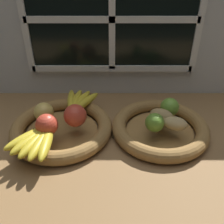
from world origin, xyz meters
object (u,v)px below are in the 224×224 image
apple_red_right (76,115)px  lime_near (156,123)px  apple_golden_left (45,112)px  potato_small (176,124)px  fruit_bowl_right (161,128)px  potato_large (163,116)px  banana_bunch_back (79,102)px  banana_bunch_front (38,140)px  lime_far (171,107)px  fruit_bowl_left (63,128)px  apple_red_front (48,125)px

apple_red_right → lime_near: 25.10cm
apple_golden_left → potato_small: 42.31cm
fruit_bowl_right → potato_large: potato_large is taller
banana_bunch_back → apple_golden_left: bearing=-135.6°
apple_red_right → banana_bunch_front: (-10.04, -9.60, -2.02)cm
potato_small → banana_bunch_back: bearing=155.8°
apple_golden_left → lime_far: apple_golden_left is taller
fruit_bowl_right → banana_bunch_back: (-28.47, 10.81, 3.85)cm
fruit_bowl_left → apple_red_front: apple_red_front is taller
fruit_bowl_left → lime_far: bearing=6.8°
apple_golden_left → potato_large: apple_golden_left is taller
fruit_bowl_left → apple_red_right: size_ratio=4.63×
lime_far → fruit_bowl_right: bearing=-127.9°
potato_large → apple_red_right: bearing=-176.9°
banana_bunch_front → lime_far: lime_far is taller
banana_bunch_back → apple_red_right: bearing=-87.0°
apple_red_right → banana_bunch_back: 12.53cm
potato_large → apple_golden_left: bearing=178.4°
potato_large → lime_far: size_ratio=1.28×
banana_bunch_front → lime_near: (34.97, 6.73, 1.35)cm
apple_red_right → lime_far: size_ratio=1.17×
apple_golden_left → banana_bunch_back: apple_golden_left is taller
banana_bunch_front → apple_red_front: bearing=68.1°
fruit_bowl_left → apple_golden_left: bearing=169.0°
banana_bunch_front → potato_small: 42.15cm
fruit_bowl_left → apple_red_right: 8.17cm
apple_red_front → banana_bunch_back: size_ratio=0.40×
fruit_bowl_left → banana_bunch_back: 12.35cm
apple_red_right → apple_golden_left: apple_red_right is taller
fruit_bowl_left → apple_golden_left: (-5.41, 1.05, 5.69)cm
potato_small → lime_near: 6.62cm
apple_red_front → lime_far: (39.26, 10.45, -0.28)cm
apple_golden_left → lime_near: (35.52, -5.42, -0.24)cm
banana_bunch_front → banana_bunch_back: banana_bunch_front is taller
apple_red_right → fruit_bowl_right: bearing=3.1°
potato_large → lime_near: size_ratio=1.35×
fruit_bowl_right → potato_large: 4.88cm
apple_red_front → lime_far: apple_red_front is taller
banana_bunch_front → potato_large: bearing=16.3°
fruit_bowl_left → apple_red_right: apple_red_right is taller
apple_golden_left → lime_far: (41.83, 3.31, -0.08)cm
apple_red_front → banana_bunch_back: 18.55cm
fruit_bowl_left → fruit_bowl_right: bearing=0.0°
potato_large → banana_bunch_back: bearing=159.2°
potato_large → banana_bunch_front: bearing=-163.7°
banana_bunch_back → potato_large: bearing=-20.8°
apple_golden_left → lime_near: bearing=-8.7°
apple_red_right → lime_near: bearing=-6.6°
apple_red_right → banana_bunch_front: bearing=-136.3°
apple_red_front → apple_golden_left: size_ratio=1.06×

